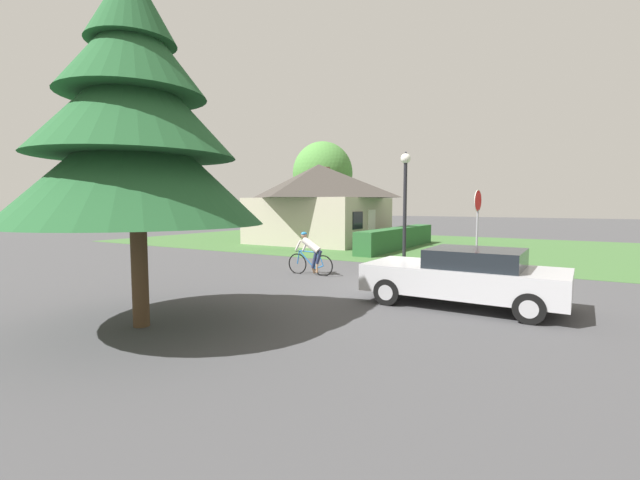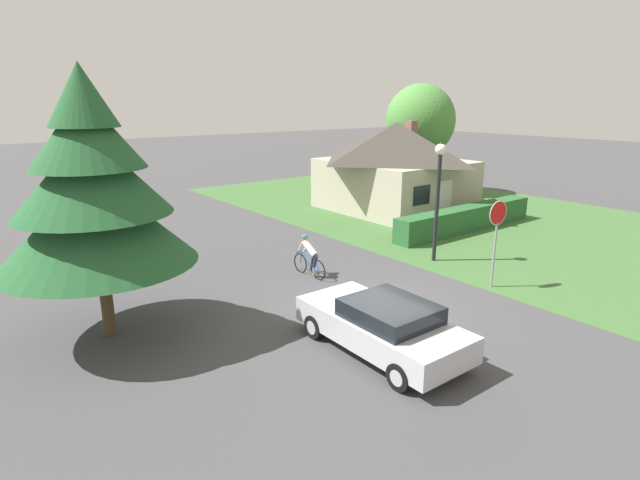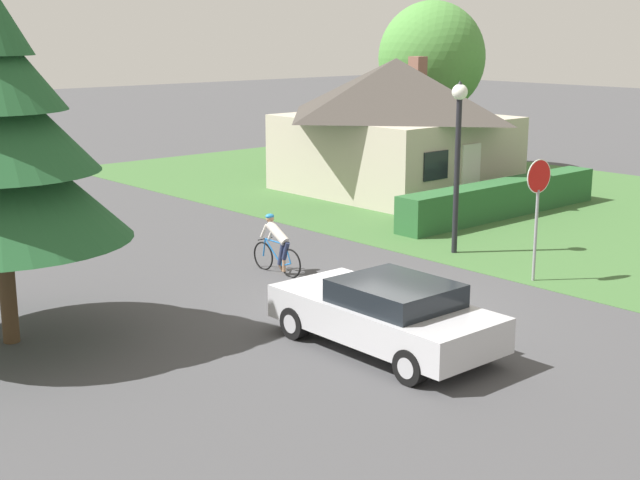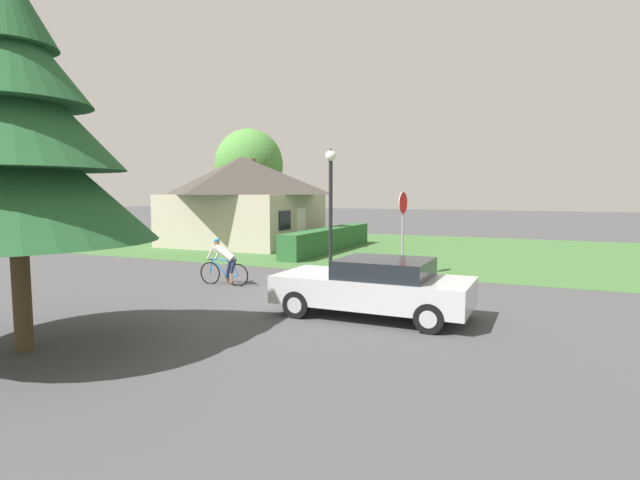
% 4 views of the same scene
% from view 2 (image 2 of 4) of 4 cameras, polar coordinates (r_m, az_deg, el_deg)
% --- Properties ---
extents(ground_plane, '(140.00, 140.00, 0.00)m').
position_cam_2_polar(ground_plane, '(14.28, 6.20, -8.16)').
color(ground_plane, '#424244').
extents(grass_verge_right, '(16.00, 36.00, 0.01)m').
position_cam_2_polar(grass_verge_right, '(25.58, 19.43, 1.83)').
color(grass_verge_right, '#3D6633').
rests_on(grass_verge_right, ground).
extents(cottage_house, '(6.68, 7.38, 4.65)m').
position_cam_2_polar(cottage_house, '(27.24, 8.59, 8.51)').
color(cottage_house, '#B2A893').
rests_on(cottage_house, ground).
extents(hedge_row, '(8.60, 0.90, 1.08)m').
position_cam_2_polar(hedge_row, '(23.70, 16.36, 2.37)').
color(hedge_row, '#285B2D').
rests_on(hedge_row, ground).
extents(sedan_left_lane, '(2.00, 4.33, 1.30)m').
position_cam_2_polar(sedan_left_lane, '(11.95, 7.18, -9.63)').
color(sedan_left_lane, '#BCBCC1').
rests_on(sedan_left_lane, ground).
extents(cyclist, '(0.44, 1.67, 1.42)m').
position_cam_2_polar(cyclist, '(16.77, -1.23, -1.90)').
color(cyclist, black).
rests_on(cyclist, ground).
extents(stop_sign, '(0.76, 0.10, 2.80)m').
position_cam_2_polar(stop_sign, '(16.34, 19.56, 1.50)').
color(stop_sign, gray).
rests_on(stop_sign, ground).
extents(street_lamp, '(0.40, 0.40, 4.37)m').
position_cam_2_polar(street_lamp, '(18.35, 13.41, 6.59)').
color(street_lamp, black).
rests_on(street_lamp, ground).
extents(conifer_tall_near, '(4.61, 4.61, 6.60)m').
position_cam_2_polar(conifer_tall_near, '(12.90, -24.53, 5.22)').
color(conifer_tall_near, '#4C3823').
rests_on(conifer_tall_near, ground).
extents(deciduous_tree_right, '(4.26, 4.26, 6.74)m').
position_cam_2_polar(deciduous_tree_right, '(32.29, 11.38, 13.20)').
color(deciduous_tree_right, '#4C3823').
rests_on(deciduous_tree_right, ground).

